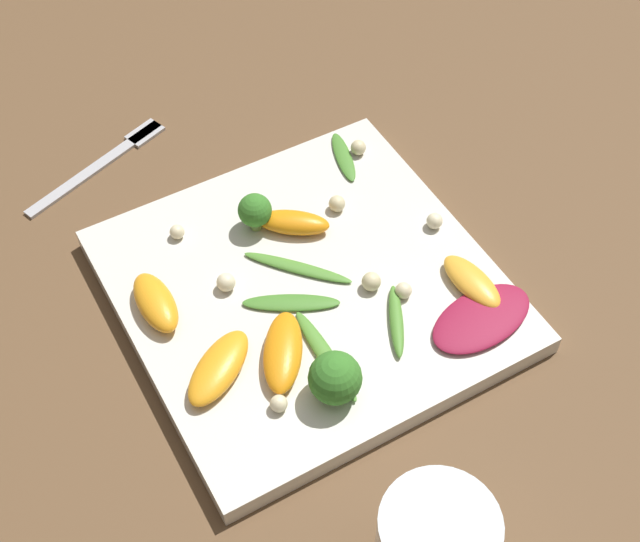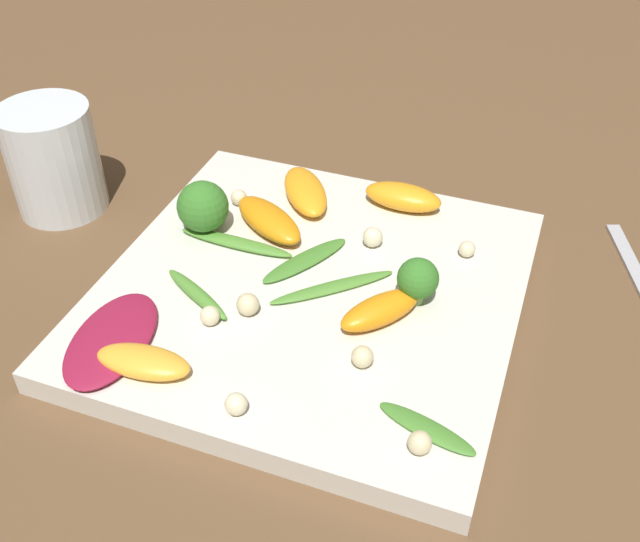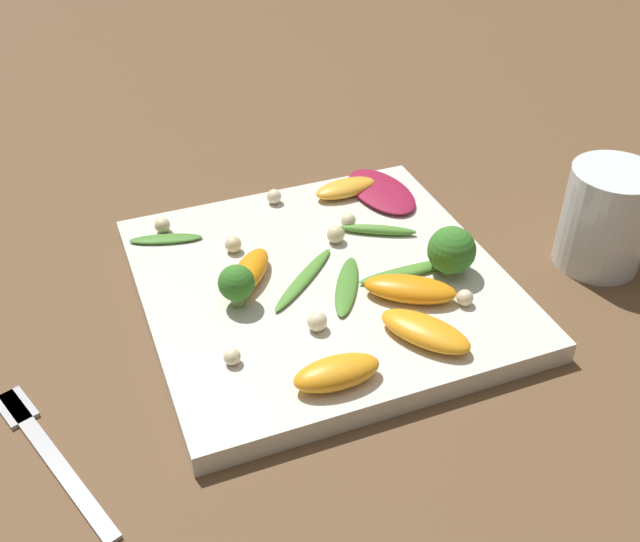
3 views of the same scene
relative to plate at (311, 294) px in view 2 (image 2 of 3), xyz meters
The scene contains 24 objects.
ground_plane 0.01m from the plate, ahead, with size 2.40×2.40×0.00m, color brown.
plate is the anchor object (origin of this frame).
drinking_glass 0.26m from the plate, 100.37° to the right, with size 0.08×0.08×0.09m.
radicchio_leaf_0 0.15m from the plate, 45.07° to the right, with size 0.10×0.06×0.01m.
orange_segment_0 0.13m from the plate, 163.22° to the left, with size 0.03×0.06×0.02m.
orange_segment_1 0.14m from the plate, 31.31° to the right, with size 0.03×0.07×0.01m.
orange_segment_2 0.06m from the plate, 72.57° to the left, with size 0.07×0.06×0.02m.
orange_segment_3 0.11m from the plate, 156.73° to the right, with size 0.08×0.07×0.02m.
orange_segment_4 0.08m from the plate, 133.22° to the right, with size 0.07×0.08×0.02m.
broccoli_floret_0 0.08m from the plate, 96.47° to the left, with size 0.03×0.03×0.04m.
broccoli_floret_1 0.11m from the plate, 107.95° to the right, with size 0.04×0.04×0.04m.
arugula_sprig_0 0.08m from the plate, 108.11° to the right, with size 0.01×0.09×0.01m.
arugula_sprig_1 0.03m from the plate, 149.52° to the right, with size 0.08×0.05×0.01m.
arugula_sprig_2 0.15m from the plate, 47.94° to the left, with size 0.03×0.07×0.00m.
arugula_sprig_3 0.02m from the plate, 88.02° to the left, with size 0.07×0.08×0.00m.
arugula_sprig_4 0.08m from the plate, 59.36° to the right, with size 0.04×0.07×0.01m.
macadamia_nut_0 0.16m from the plate, 43.68° to the left, with size 0.01×0.01×0.01m.
macadamia_nut_1 0.09m from the plate, 43.28° to the left, with size 0.01×0.01×0.01m.
macadamia_nut_2 0.13m from the plate, ahead, with size 0.01×0.01×0.01m.
macadamia_nut_3 0.12m from the plate, 126.27° to the left, with size 0.01×0.01×0.01m.
macadamia_nut_4 0.06m from the plate, 34.65° to the right, with size 0.02×0.02×0.02m.
macadamia_nut_5 0.08m from the plate, 38.99° to the right, with size 0.01×0.01×0.01m.
macadamia_nut_6 0.12m from the plate, 129.16° to the right, with size 0.01×0.01×0.01m.
macadamia_nut_7 0.07m from the plate, 155.08° to the left, with size 0.02×0.02×0.02m.
Camera 2 is at (0.39, 0.15, 0.38)m, focal length 42.00 mm.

